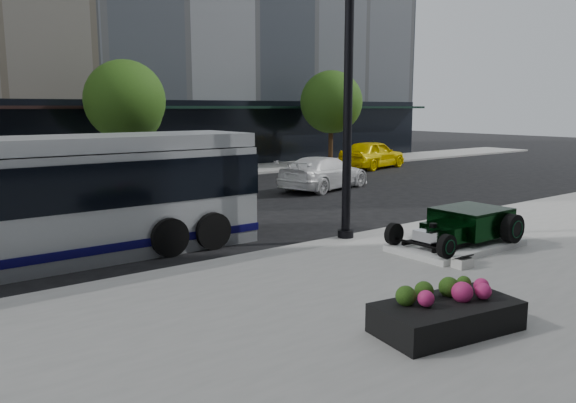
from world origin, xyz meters
TOP-DOWN VIEW (x-y plane):
  - ground at (0.00, 0.00)m, footprint 120.00×120.00m
  - sidewalk_far at (0.00, 14.00)m, footprint 70.00×4.00m
  - street_trees at (1.15, 13.07)m, footprint 29.80×3.80m
  - display_plinth at (2.48, -4.78)m, footprint 3.40×1.80m
  - hot_rod at (2.82, -4.78)m, footprint 3.22×2.00m
  - info_plaque at (1.11, -5.94)m, footprint 0.42×0.33m
  - lamppost at (1.08, -2.23)m, footprint 0.43×0.43m
  - flower_planter at (-2.08, -7.93)m, footprint 2.45×1.51m
  - transit_bus at (-6.78, 0.54)m, footprint 12.12×2.88m
  - white_sedan at (7.09, 5.61)m, footprint 5.39×3.28m
  - yellow_taxi at (15.02, 10.40)m, footprint 5.24×2.99m

SIDE VIEW (x-z plane):
  - ground at x=0.00m, z-range 0.00..0.00m
  - sidewalk_far at x=0.00m, z-range 0.00..0.12m
  - display_plinth at x=2.48m, z-range 0.12..0.27m
  - info_plaque at x=1.11m, z-range 0.09..0.40m
  - flower_planter at x=-2.08m, z-range 0.02..0.77m
  - hot_rod at x=2.82m, z-range 0.29..1.10m
  - white_sedan at x=7.09m, z-range 0.00..1.46m
  - yellow_taxi at x=15.02m, z-range 0.00..1.68m
  - transit_bus at x=-6.78m, z-range 0.02..2.95m
  - lamppost at x=1.08m, z-range -0.18..7.67m
  - street_trees at x=1.15m, z-range 0.92..6.62m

